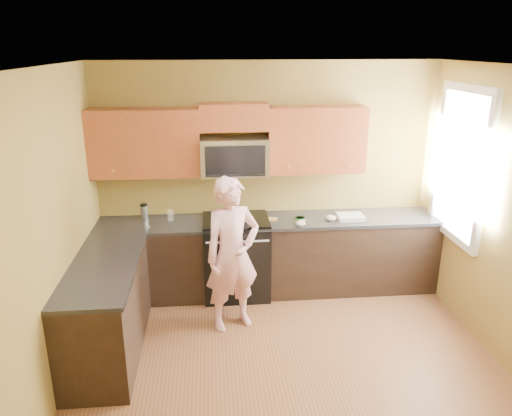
{
  "coord_description": "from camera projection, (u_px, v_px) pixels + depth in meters",
  "views": [
    {
      "loc": [
        -0.67,
        -3.62,
        2.86
      ],
      "look_at": [
        -0.2,
        1.3,
        1.2
      ],
      "focal_mm": 34.23,
      "sensor_mm": 36.0,
      "label": 1
    }
  ],
  "objects": [
    {
      "name": "floor",
      "position": [
        292.0,
        379.0,
        4.39
      ],
      "size": [
        4.0,
        4.0,
        0.0
      ],
      "primitive_type": "plane",
      "color": "brown",
      "rests_on": "ground"
    },
    {
      "name": "ceiling",
      "position": [
        301.0,
        68.0,
        3.53
      ],
      "size": [
        4.0,
        4.0,
        0.0
      ],
      "primitive_type": "plane",
      "rotation": [
        3.14,
        0.0,
        0.0
      ],
      "color": "white",
      "rests_on": "ground"
    },
    {
      "name": "wall_back",
      "position": [
        267.0,
        177.0,
        5.85
      ],
      "size": [
        4.0,
        0.0,
        4.0
      ],
      "primitive_type": "plane",
      "rotation": [
        1.57,
        0.0,
        0.0
      ],
      "color": "olive",
      "rests_on": "ground"
    },
    {
      "name": "wall_left",
      "position": [
        41.0,
        250.0,
        3.78
      ],
      "size": [
        0.0,
        4.0,
        4.0
      ],
      "primitive_type": "plane",
      "rotation": [
        1.57,
        0.0,
        1.57
      ],
      "color": "olive",
      "rests_on": "ground"
    },
    {
      "name": "cabinet_back_run",
      "position": [
        269.0,
        257.0,
        5.85
      ],
      "size": [
        4.0,
        0.6,
        0.88
      ],
      "primitive_type": "cube",
      "color": "black",
      "rests_on": "floor"
    },
    {
      "name": "cabinet_left_run",
      "position": [
        107.0,
        311.0,
        4.66
      ],
      "size": [
        0.6,
        1.6,
        0.88
      ],
      "primitive_type": "cube",
      "color": "black",
      "rests_on": "floor"
    },
    {
      "name": "countertop_back",
      "position": [
        270.0,
        221.0,
        5.7
      ],
      "size": [
        4.0,
        0.62,
        0.04
      ],
      "primitive_type": "cube",
      "color": "black",
      "rests_on": "cabinet_back_run"
    },
    {
      "name": "countertop_left",
      "position": [
        103.0,
        267.0,
        4.52
      ],
      "size": [
        0.62,
        1.6,
        0.04
      ],
      "primitive_type": "cube",
      "color": "black",
      "rests_on": "cabinet_left_run"
    },
    {
      "name": "stove",
      "position": [
        236.0,
        256.0,
        5.78
      ],
      "size": [
        0.76,
        0.65,
        0.95
      ],
      "primitive_type": null,
      "color": "black",
      "rests_on": "floor"
    },
    {
      "name": "microwave",
      "position": [
        235.0,
        174.0,
        5.59
      ],
      "size": [
        0.76,
        0.4,
        0.42
      ],
      "primitive_type": null,
      "color": "silver",
      "rests_on": "wall_back"
    },
    {
      "name": "upper_cab_left",
      "position": [
        147.0,
        175.0,
        5.53
      ],
      "size": [
        1.22,
        0.33,
        0.75
      ],
      "primitive_type": null,
      "color": "brown",
      "rests_on": "wall_back"
    },
    {
      "name": "upper_cab_right",
      "position": [
        314.0,
        171.0,
        5.71
      ],
      "size": [
        1.12,
        0.33,
        0.75
      ],
      "primitive_type": null,
      "color": "brown",
      "rests_on": "wall_back"
    },
    {
      "name": "upper_cab_over_mw",
      "position": [
        234.0,
        117.0,
        5.41
      ],
      "size": [
        0.76,
        0.33,
        0.3
      ],
      "primitive_type": "cube",
      "color": "brown",
      "rests_on": "wall_back"
    },
    {
      "name": "window",
      "position": [
        461.0,
        165.0,
        5.17
      ],
      "size": [
        0.06,
        1.06,
        1.66
      ],
      "primitive_type": null,
      "color": "white",
      "rests_on": "wall_right"
    },
    {
      "name": "woman",
      "position": [
        232.0,
        255.0,
        4.99
      ],
      "size": [
        0.7,
        0.59,
        1.63
      ],
      "primitive_type": "imported",
      "rotation": [
        0.0,
        0.0,
        0.38
      ],
      "color": "pink",
      "rests_on": "floor"
    },
    {
      "name": "frying_pan",
      "position": [
        239.0,
        226.0,
        5.41
      ],
      "size": [
        0.35,
        0.51,
        0.06
      ],
      "primitive_type": null,
      "rotation": [
        0.0,
        0.0,
        0.2
      ],
      "color": "black",
      "rests_on": "stove"
    },
    {
      "name": "butter_tub",
      "position": [
        300.0,
        223.0,
        5.59
      ],
      "size": [
        0.13,
        0.13,
        0.08
      ],
      "primitive_type": null,
      "rotation": [
        0.0,
        0.0,
        0.18
      ],
      "color": "yellow",
      "rests_on": "countertop_back"
    },
    {
      "name": "toast_slice",
      "position": [
        272.0,
        219.0,
        5.68
      ],
      "size": [
        0.13,
        0.13,
        0.01
      ],
      "primitive_type": "cube",
      "rotation": [
        0.0,
        0.0,
        -0.23
      ],
      "color": "#B27F47",
      "rests_on": "countertop_back"
    },
    {
      "name": "napkin_a",
      "position": [
        301.0,
        223.0,
        5.48
      ],
      "size": [
        0.14,
        0.15,
        0.06
      ],
      "primitive_type": "ellipsoid",
      "rotation": [
        0.0,
        0.0,
        -0.33
      ],
      "color": "silver",
      "rests_on": "countertop_back"
    },
    {
      "name": "napkin_b",
      "position": [
        331.0,
        218.0,
        5.65
      ],
      "size": [
        0.15,
        0.16,
        0.07
      ],
      "primitive_type": "ellipsoid",
      "rotation": [
        0.0,
        0.0,
        0.25
      ],
      "color": "silver",
      "rests_on": "countertop_back"
    },
    {
      "name": "dish_towel",
      "position": [
        350.0,
        217.0,
        5.71
      ],
      "size": [
        0.3,
        0.24,
        0.05
      ],
      "primitive_type": "cube",
      "rotation": [
        0.0,
        0.0,
        0.0
      ],
      "color": "white",
      "rests_on": "countertop_back"
    },
    {
      "name": "travel_mug",
      "position": [
        145.0,
        219.0,
        5.72
      ],
      "size": [
        0.11,
        0.11,
        0.18
      ],
      "primitive_type": null,
      "rotation": [
        0.0,
        0.0,
        0.32
      ],
      "color": "silver",
      "rests_on": "countertop_back"
    },
    {
      "name": "glass_b",
      "position": [
        171.0,
        215.0,
        5.66
      ],
      "size": [
        0.09,
        0.09,
        0.12
      ],
      "primitive_type": "cylinder",
      "rotation": [
        0.0,
        0.0,
        -0.29
      ],
      "color": "silver",
      "rests_on": "countertop_back"
    }
  ]
}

